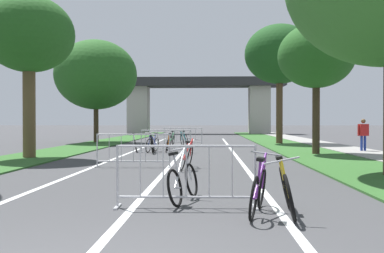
{
  "coord_description": "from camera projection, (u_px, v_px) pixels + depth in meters",
  "views": [
    {
      "loc": [
        1.28,
        -3.43,
        1.44
      ],
      "look_at": [
        0.14,
        23.92,
        1.11
      ],
      "focal_mm": 39.49,
      "sensor_mm": 36.0,
      "label": 1
    }
  ],
  "objects": [
    {
      "name": "grass_verge_left",
      "position": [
        97.0,
        144.0,
        26.24
      ],
      "size": [
        2.82,
        55.07,
        0.05
      ],
      "primitive_type": "cube",
      "color": "#2D5B26",
      "rests_on": "ground"
    },
    {
      "name": "grass_verge_right",
      "position": [
        283.0,
        145.0,
        25.76
      ],
      "size": [
        2.82,
        55.07,
        0.05
      ],
      "primitive_type": "cube",
      "color": "#2D5B26",
      "rests_on": "ground"
    },
    {
      "name": "sidewalk_path_right",
      "position": [
        323.0,
        144.0,
        25.66
      ],
      "size": [
        2.04,
        55.07,
        0.08
      ],
      "primitive_type": "cube",
      "color": "gray",
      "rests_on": "ground"
    },
    {
      "name": "lane_stripe_center",
      "position": [
        182.0,
        153.0,
        19.41
      ],
      "size": [
        0.14,
        31.86,
        0.01
      ],
      "primitive_type": "cube",
      "color": "silver",
      "rests_on": "ground"
    },
    {
      "name": "lane_stripe_right_lane",
      "position": [
        234.0,
        153.0,
        19.31
      ],
      "size": [
        0.14,
        31.86,
        0.01
      ],
      "primitive_type": "cube",
      "color": "silver",
      "rests_on": "ground"
    },
    {
      "name": "lane_stripe_left_lane",
      "position": [
        130.0,
        152.0,
        19.51
      ],
      "size": [
        0.14,
        31.86,
        0.01
      ],
      "primitive_type": "cube",
      "color": "silver",
      "rests_on": "ground"
    },
    {
      "name": "overpass_bridge",
      "position": [
        199.0,
        95.0,
        48.91
      ],
      "size": [
        19.69,
        3.94,
        6.44
      ],
      "color": "#2D2D30",
      "rests_on": "ground"
    },
    {
      "name": "tree_left_maple_mid",
      "position": [
        29.0,
        36.0,
        16.33
      ],
      "size": [
        3.49,
        3.49,
        6.31
      ],
      "color": "brown",
      "rests_on": "ground"
    },
    {
      "name": "tree_left_pine_far",
      "position": [
        96.0,
        75.0,
        28.21
      ],
      "size": [
        5.46,
        5.46,
        6.89
      ],
      "color": "#3D2D1E",
      "rests_on": "ground"
    },
    {
      "name": "tree_right_oak_mid",
      "position": [
        316.0,
        56.0,
        18.08
      ],
      "size": [
        3.27,
        3.27,
        5.65
      ],
      "color": "#3D2D1E",
      "rests_on": "ground"
    },
    {
      "name": "tree_right_oak_near",
      "position": [
        280.0,
        55.0,
        26.74
      ],
      "size": [
        4.42,
        4.42,
        7.59
      ],
      "color": "#4C3823",
      "rests_on": "ground"
    },
    {
      "name": "crowd_barrier_nearest",
      "position": [
        186.0,
        177.0,
        7.02
      ],
      "size": [
        2.37,
        0.49,
        1.05
      ],
      "rotation": [
        0.0,
        0.0,
        0.02
      ],
      "color": "#ADADB2",
      "rests_on": "ground"
    },
    {
      "name": "crowd_barrier_second",
      "position": [
        133.0,
        151.0,
        13.31
      ],
      "size": [
        2.37,
        0.48,
        1.05
      ],
      "rotation": [
        0.0,
        0.0,
        0.02
      ],
      "color": "#ADADB2",
      "rests_on": "ground"
    },
    {
      "name": "crowd_barrier_third",
      "position": [
        166.0,
        141.0,
        19.5
      ],
      "size": [
        2.36,
        0.48,
        1.05
      ],
      "rotation": [
        0.0,
        0.0,
        -0.02
      ],
      "color": "#ADADB2",
      "rests_on": "ground"
    },
    {
      "name": "crowd_barrier_fourth",
      "position": [
        183.0,
        137.0,
        25.69
      ],
      "size": [
        2.38,
        0.55,
        1.05
      ],
      "rotation": [
        0.0,
        0.0,
        0.05
      ],
      "color": "#ADADB2",
      "rests_on": "ground"
    },
    {
      "name": "bicycle_orange_0",
      "position": [
        168.0,
        144.0,
        20.08
      ],
      "size": [
        0.5,
        1.67,
        0.88
      ],
      "rotation": [
        0.0,
        0.0,
        3.18
      ],
      "color": "black",
      "rests_on": "ground"
    },
    {
      "name": "bicycle_black_1",
      "position": [
        152.0,
        145.0,
        19.1
      ],
      "size": [
        0.42,
        1.67,
        0.99
      ],
      "rotation": [
        0.0,
        0.0,
        3.23
      ],
      "color": "black",
      "rests_on": "ground"
    },
    {
      "name": "bicycle_green_2",
      "position": [
        172.0,
        140.0,
        25.2
      ],
      "size": [
        0.46,
        1.69,
        0.89
      ],
      "rotation": [
        0.0,
        0.0,
        -0.08
      ],
      "color": "black",
      "rests_on": "ground"
    },
    {
      "name": "bicycle_white_3",
      "position": [
        135.0,
        144.0,
        20.08
      ],
      "size": [
        0.6,
        1.69,
        0.9
      ],
      "rotation": [
        0.0,
        0.0,
        0.17
      ],
      "color": "black",
      "rests_on": "ground"
    },
    {
      "name": "bicycle_teal_4",
      "position": [
        184.0,
        139.0,
        25.35
      ],
      "size": [
        0.69,
        1.76,
        0.93
      ],
      "rotation": [
        0.0,
        0.0,
        2.96
      ],
      "color": "black",
      "rests_on": "ground"
    },
    {
      "name": "bicycle_silver_5",
      "position": [
        183.0,
        181.0,
        7.54
      ],
      "size": [
        0.56,
        1.65,
        0.99
      ],
      "rotation": [
        0.0,
        0.0,
        -0.24
      ],
      "color": "black",
      "rests_on": "ground"
    },
    {
      "name": "bicycle_purple_6",
      "position": [
        258.0,
        190.0,
        6.5
      ],
      "size": [
        0.67,
        1.6,
        0.96
      ],
      "rotation": [
        0.0,
        0.0,
        -0.24
      ],
      "color": "black",
      "rests_on": "ground"
    },
    {
      "name": "bicycle_red_7",
      "position": [
        187.0,
        156.0,
        12.76
      ],
      "size": [
        0.58,
        1.68,
        0.95
      ],
      "rotation": [
        0.0,
        0.0,
        -0.15
      ],
      "color": "black",
      "rests_on": "ground"
    },
    {
      "name": "bicycle_blue_8",
      "position": [
        153.0,
        144.0,
        19.89
      ],
      "size": [
        0.54,
        1.63,
        0.93
      ],
      "rotation": [
        0.0,
        0.0,
        2.9
      ],
      "color": "black",
      "rests_on": "ground"
    },
    {
      "name": "bicycle_yellow_9",
      "position": [
        287.0,
        190.0,
        6.49
      ],
      "size": [
        0.6,
        1.68,
        0.94
      ],
      "rotation": [
        0.0,
        0.0,
        3.03
      ],
      "color": "black",
      "rests_on": "ground"
    },
    {
      "name": "pedestrian_strolling",
      "position": [
        363.0,
        132.0,
        19.59
      ],
      "size": [
        0.56,
        0.34,
        1.56
      ],
      "rotation": [
        0.0,
        0.0,
        0.21
      ],
      "color": "navy",
      "rests_on": "ground"
    }
  ]
}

